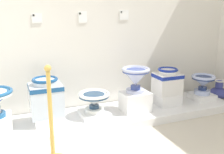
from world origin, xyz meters
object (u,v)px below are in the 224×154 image
at_px(plinth_block_leftmost, 94,114).
at_px(plinth_block_rightmost, 135,101).
at_px(plinth_block_broad_patterned, 202,96).
at_px(decorative_vase_corner, 218,92).
at_px(plinth_block_central_ornate, 47,119).
at_px(antique_toilet_squat_floral, 167,81).
at_px(antique_toilet_leftmost, 94,99).
at_px(stanchion_post_near_left, 52,138).
at_px(info_placard_second, 37,18).
at_px(antique_toilet_rightmost, 136,77).
at_px(info_placard_fourth, 124,15).
at_px(antique_toilet_central_ornate, 46,96).
at_px(info_placard_third, 83,17).
at_px(plinth_block_squat_floral, 166,99).
at_px(antique_toilet_broad_patterned, 203,82).

relative_size(plinth_block_leftmost, plinth_block_rightmost, 0.97).
distance_m(plinth_block_broad_patterned, decorative_vase_corner, 0.43).
height_order(plinth_block_central_ornate, antique_toilet_squat_floral, antique_toilet_squat_floral).
bearing_deg(antique_toilet_leftmost, plinth_block_broad_patterned, 0.21).
xyz_separation_m(plinth_block_leftmost, decorative_vase_corner, (2.17, 0.10, 0.00)).
distance_m(plinth_block_leftmost, stanchion_post_near_left, 0.98).
bearing_deg(plinth_block_central_ornate, decorative_vase_corner, 1.53).
bearing_deg(info_placard_second, antique_toilet_rightmost, -20.93).
bearing_deg(info_placard_fourth, plinth_block_leftmost, -145.44).
relative_size(plinth_block_central_ornate, antique_toilet_central_ornate, 0.73).
bearing_deg(stanchion_post_near_left, plinth_block_leftmost, 47.50).
bearing_deg(plinth_block_rightmost, info_placard_third, 142.31).
relative_size(antique_toilet_squat_floral, info_placard_fourth, 2.77).
bearing_deg(decorative_vase_corner, plinth_block_squat_floral, -176.35).
bearing_deg(info_placard_fourth, decorative_vase_corner, -11.40).
bearing_deg(plinth_block_broad_patterned, plinth_block_squat_floral, 177.81).
bearing_deg(stanchion_post_near_left, antique_toilet_squat_floral, 22.83).
distance_m(antique_toilet_squat_floral, info_placard_fourth, 1.12).
xyz_separation_m(plinth_block_rightmost, info_placard_third, (-0.58, 0.45, 1.12)).
bearing_deg(antique_toilet_broad_patterned, info_placard_second, 170.14).
xyz_separation_m(info_placard_second, stanchion_post_near_left, (-0.07, -1.13, -1.08)).
height_order(antique_toilet_leftmost, plinth_block_squat_floral, antique_toilet_leftmost).
bearing_deg(decorative_vase_corner, plinth_block_broad_patterned, -167.73).
height_order(antique_toilet_central_ornate, info_placard_fourth, info_placard_fourth).
distance_m(plinth_block_leftmost, plinth_block_rightmost, 0.59).
distance_m(plinth_block_rightmost, plinth_block_squat_floral, 0.55).
bearing_deg(stanchion_post_near_left, decorative_vase_corner, 16.09).
bearing_deg(antique_toilet_leftmost, stanchion_post_near_left, -132.50).
bearing_deg(plinth_block_squat_floral, plinth_block_leftmost, -178.44).
height_order(antique_toilet_central_ornate, plinth_block_broad_patterned, antique_toilet_central_ornate).
relative_size(plinth_block_rightmost, info_placard_fourth, 2.75).
distance_m(antique_toilet_central_ornate, stanchion_post_near_left, 0.77).
distance_m(antique_toilet_broad_patterned, stanchion_post_near_left, 2.52).
xyz_separation_m(antique_toilet_central_ornate, plinth_block_broad_patterned, (2.35, -0.02, -0.29)).
bearing_deg(antique_toilet_leftmost, antique_toilet_broad_patterned, 0.21).
height_order(decorative_vase_corner, stanchion_post_near_left, stanchion_post_near_left).
bearing_deg(info_placard_second, plinth_block_broad_patterned, -9.86).
distance_m(plinth_block_broad_patterned, stanchion_post_near_left, 2.52).
bearing_deg(antique_toilet_leftmost, info_placard_second, 145.08).
xyz_separation_m(plinth_block_leftmost, info_placard_fourth, (0.60, 0.41, 1.24)).
distance_m(antique_toilet_leftmost, info_placard_fourth, 1.27).
bearing_deg(plinth_block_squat_floral, antique_toilet_broad_patterned, -2.19).
bearing_deg(decorative_vase_corner, antique_toilet_broad_patterned, -167.73).
height_order(antique_toilet_broad_patterned, info_placard_third, info_placard_third).
xyz_separation_m(plinth_block_leftmost, info_placard_second, (-0.59, 0.41, 1.21)).
height_order(plinth_block_rightmost, decorative_vase_corner, plinth_block_rightmost).
relative_size(info_placard_third, info_placard_fourth, 1.11).
bearing_deg(antique_toilet_broad_patterned, antique_toilet_rightmost, -178.09).
bearing_deg(stanchion_post_near_left, antique_toilet_central_ornate, 85.17).
relative_size(antique_toilet_rightmost, info_placard_second, 2.96).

